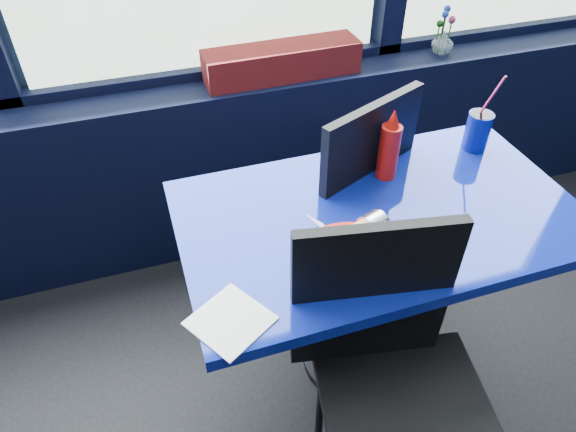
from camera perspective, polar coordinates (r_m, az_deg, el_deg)
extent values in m
cube|color=black|center=(2.35, -6.88, 5.66)|extent=(5.00, 0.26, 0.80)
cube|color=black|center=(2.21, -8.23, 15.51)|extent=(4.80, 0.08, 0.06)
cylinder|color=black|center=(2.11, 7.80, -14.87)|extent=(0.44, 0.44, 0.03)
cylinder|color=black|center=(1.85, 8.71, -9.22)|extent=(0.12, 0.12, 0.68)
cube|color=navy|center=(1.57, 10.13, -0.09)|extent=(1.20, 0.70, 0.04)
cube|color=black|center=(1.48, 13.17, -20.67)|extent=(0.51, 0.51, 0.04)
cube|color=black|center=(1.35, 9.29, -8.72)|extent=(0.42, 0.11, 0.48)
cylinder|color=black|center=(1.74, 3.63, -20.20)|extent=(0.03, 0.03, 0.45)
cylinder|color=black|center=(1.83, 15.94, -18.12)|extent=(0.03, 0.03, 0.45)
cube|color=black|center=(2.05, 7.99, 2.48)|extent=(0.59, 0.59, 0.04)
cube|color=black|center=(1.72, 8.87, 5.00)|extent=(0.40, 0.20, 0.49)
cylinder|color=black|center=(2.42, 7.12, 1.86)|extent=(0.03, 0.03, 0.46)
cylinder|color=black|center=(2.26, 14.30, -2.80)|extent=(0.03, 0.03, 0.46)
cylinder|color=black|center=(2.21, 0.35, -2.35)|extent=(0.03, 0.03, 0.46)
cylinder|color=black|center=(2.03, 7.73, -7.91)|extent=(0.03, 0.03, 0.46)
cube|color=maroon|center=(2.15, -0.67, 16.80)|extent=(0.64, 0.17, 0.13)
imported|color=silver|center=(2.46, 16.82, 17.95)|extent=(0.11, 0.11, 0.10)
cylinder|color=#1E5919|center=(2.44, 16.63, 18.59)|extent=(0.01, 0.01, 0.16)
sphere|color=#2042BB|center=(2.41, 17.08, 20.63)|extent=(0.03, 0.03, 0.03)
cylinder|color=#1E5919|center=(2.45, 17.37, 18.29)|extent=(0.01, 0.01, 0.14)
sphere|color=#D23E74|center=(2.42, 17.78, 20.09)|extent=(0.03, 0.03, 0.03)
cylinder|color=#1E5919|center=(2.46, 16.80, 18.92)|extent=(0.01, 0.01, 0.17)
sphere|color=#2042BB|center=(2.42, 17.29, 21.12)|extent=(0.03, 0.03, 0.03)
cylinder|color=#1E5919|center=(2.45, 16.19, 18.23)|extent=(0.01, 0.01, 0.12)
sphere|color=#1E5919|center=(2.42, 16.52, 19.80)|extent=(0.03, 0.03, 0.03)
cylinder|color=#1E5919|center=(2.47, 17.36, 18.34)|extent=(0.01, 0.01, 0.13)
sphere|color=#1E5919|center=(2.44, 17.74, 20.01)|extent=(0.03, 0.03, 0.03)
cylinder|color=red|center=(1.39, 6.25, -4.01)|extent=(0.26, 0.26, 0.05)
cylinder|color=white|center=(1.39, 6.22, -4.31)|extent=(0.25, 0.25, 0.00)
cylinder|color=white|center=(1.42, 9.47, -1.22)|extent=(0.08, 0.10, 0.08)
sphere|color=#5C2E1F|center=(1.35, 6.24, -3.45)|extent=(0.06, 0.06, 0.06)
cylinder|color=red|center=(1.33, 5.80, -2.66)|extent=(0.05, 0.05, 0.01)
cylinder|color=red|center=(1.66, 11.11, 6.99)|extent=(0.06, 0.06, 0.18)
cone|color=red|center=(1.59, 11.68, 10.60)|extent=(0.04, 0.04, 0.06)
cylinder|color=navy|center=(1.89, 20.29, 8.83)|extent=(0.08, 0.08, 0.13)
cylinder|color=black|center=(1.86, 20.74, 10.48)|extent=(0.08, 0.08, 0.01)
cylinder|color=#DE2E6C|center=(1.83, 21.53, 12.01)|extent=(0.03, 0.06, 0.18)
cube|color=white|center=(1.26, -6.42, -11.49)|extent=(0.23, 0.23, 0.00)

